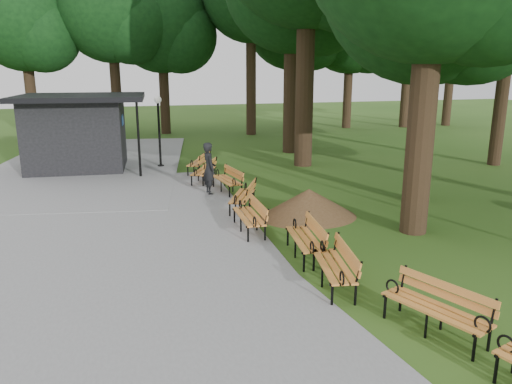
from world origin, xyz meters
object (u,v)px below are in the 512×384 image
object	(u,v)px
lamp_post	(158,116)
bench_1	(435,309)
bench_4	(249,217)
bench_8	(199,162)
bench_6	(227,180)
dirt_mound	(309,203)
person	(209,169)
bench_3	(305,239)
bench_7	(204,171)
kiosk	(76,133)
bench_5	(242,196)
bench_2	(333,266)

from	to	relation	value
lamp_post	bench_1	bearing A→B (deg)	-79.48
bench_4	bench_8	size ratio (longest dim) A/B	1.00
bench_6	dirt_mound	bearing A→B (deg)	17.28
person	bench_6	xyz separation A→B (m)	(0.64, 0.09, -0.47)
bench_1	bench_6	xyz separation A→B (m)	(-1.10, 10.27, 0.00)
bench_3	bench_8	distance (m)	10.15
bench_3	bench_7	xyz separation A→B (m)	(-0.82, 8.33, 0.00)
person	bench_7	bearing A→B (deg)	-11.72
kiosk	bench_1	xyz separation A→B (m)	(6.34, -16.09, -1.16)
lamp_post	bench_3	size ratio (longest dim) A/B	1.64
bench_7	bench_8	distance (m)	1.80
lamp_post	bench_7	world-z (taller)	lamp_post
person	bench_1	bearing A→B (deg)	-177.43
dirt_mound	lamp_post	bearing A→B (deg)	111.20
bench_4	bench_7	bearing A→B (deg)	-177.48
lamp_post	person	bearing A→B (deg)	-78.02
bench_7	bench_8	bearing A→B (deg)	-156.58
lamp_post	bench_6	distance (m)	5.87
bench_7	dirt_mound	bearing A→B (deg)	49.03
person	bench_3	world-z (taller)	person
kiosk	bench_7	size ratio (longest dim) A/B	2.68
person	bench_3	xyz separation A→B (m)	(0.97, -6.41, -0.47)
bench_4	bench_5	distance (m)	2.14
dirt_mound	bench_4	bearing A→B (deg)	-157.04
bench_4	bench_5	bearing A→B (deg)	171.73
bench_3	bench_4	distance (m)	2.22
bench_2	bench_1	bearing A→B (deg)	32.34
person	lamp_post	xyz separation A→B (m)	(-1.14, 5.38, 1.34)
bench_2	bench_6	xyz separation A→B (m)	(-0.28, 8.14, 0.00)
person	bench_4	distance (m)	4.36
dirt_mound	bench_8	distance (m)	7.45
bench_5	kiosk	bearing A→B (deg)	-121.72
bench_1	bench_7	distance (m)	12.20
bench_2	bench_3	distance (m)	1.64
bench_3	kiosk	bearing A→B (deg)	-147.96
person	bench_4	bearing A→B (deg)	175.67
person	bench_8	bearing A→B (deg)	-11.43
bench_6	bench_7	distance (m)	1.89
bench_5	bench_6	size ratio (longest dim) A/B	1.00
bench_7	bench_2	bearing A→B (deg)	31.80
dirt_mound	bench_6	distance (m)	3.90
person	bench_5	size ratio (longest dim) A/B	0.96
person	lamp_post	size ratio (longest dim) A/B	0.58
bench_3	bench_2	bearing A→B (deg)	6.07
bench_1	bench_6	bearing A→B (deg)	165.00
bench_1	bench_5	xyz separation A→B (m)	(-1.15, 7.96, 0.00)
bench_8	kiosk	bearing A→B (deg)	-87.80
bench_1	bench_3	bearing A→B (deg)	170.47
bench_7	bench_8	world-z (taller)	same
kiosk	dirt_mound	world-z (taller)	kiosk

